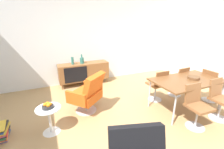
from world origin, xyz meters
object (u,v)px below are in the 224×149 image
(dining_chair_far_end, at_px, (211,84))
(fruit_bowl, at_px, (48,106))
(wooden_bowl_on_table, at_px, (194,78))
(vase_cobalt, at_px, (82,60))
(dining_chair_front_right, at_px, (220,98))
(dining_table, at_px, (187,81))
(vase_sculptural_dark, at_px, (72,61))
(dining_chair_front_left, at_px, (196,105))
(dining_chair_back_right, at_px, (178,80))
(dining_chair_back_left, at_px, (158,84))
(sideboard, at_px, (84,72))
(lounge_chair_red, at_px, (88,93))
(side_table_round, at_px, (50,117))

(dining_chair_far_end, height_order, fruit_bowl, dining_chair_far_end)
(wooden_bowl_on_table, bearing_deg, vase_cobalt, 128.72)
(fruit_bowl, bearing_deg, dining_chair_front_right, -15.87)
(vase_cobalt, relative_size, dining_table, 0.18)
(wooden_bowl_on_table, bearing_deg, vase_sculptural_dark, 132.63)
(dining_chair_front_left, bearing_deg, fruit_bowl, 160.21)
(wooden_bowl_on_table, xyz_separation_m, dining_chair_back_right, (0.20, 0.59, -0.30))
(vase_cobalt, xyz_separation_m, dining_chair_back_left, (1.49, -1.90, -0.35))
(fruit_bowl, bearing_deg, dining_chair_front_left, -19.79)
(sideboard, distance_m, wooden_bowl_on_table, 3.19)
(dining_table, distance_m, wooden_bowl_on_table, 0.17)
(dining_chair_back_right, height_order, lounge_chair_red, lounge_chair_red)
(vase_cobalt, relative_size, wooden_bowl_on_table, 1.12)
(dining_table, xyz_separation_m, lounge_chair_red, (-2.13, 0.79, -0.23))
(sideboard, xyz_separation_m, fruit_bowl, (-1.16, -2.07, 0.12))
(dining_chair_front_left, relative_size, side_table_round, 1.65)
(dining_chair_far_end, relative_size, side_table_round, 1.65)
(sideboard, xyz_separation_m, side_table_round, (-1.16, -2.07, -0.12))
(dining_chair_back_right, height_order, dining_chair_front_right, same)
(sideboard, distance_m, side_table_round, 2.38)
(lounge_chair_red, distance_m, side_table_round, 0.94)
(dining_chair_back_left, bearing_deg, sideboard, 127.51)
(dining_chair_far_end, bearing_deg, wooden_bowl_on_table, -177.56)
(side_table_round, height_order, fruit_bowl, fruit_bowl)
(dining_chair_far_end, distance_m, lounge_chair_red, 3.12)
(vase_sculptural_dark, distance_m, dining_chair_front_left, 3.53)
(vase_cobalt, bearing_deg, dining_chair_back_right, -40.84)
(vase_cobalt, distance_m, dining_table, 3.08)
(lounge_chair_red, relative_size, fruit_bowl, 4.73)
(dining_chair_far_end, relative_size, lounge_chair_red, 0.90)
(wooden_bowl_on_table, relative_size, side_table_round, 0.50)
(fruit_bowl, bearing_deg, vase_sculptural_dark, 68.31)
(wooden_bowl_on_table, xyz_separation_m, dining_chair_front_right, (0.20, -0.53, -0.30))
(dining_chair_front_right, height_order, side_table_round, dining_chair_front_right)
(vase_cobalt, bearing_deg, dining_chair_front_left, -63.61)
(wooden_bowl_on_table, distance_m, dining_chair_front_left, 0.79)
(dining_chair_back_left, relative_size, lounge_chair_red, 0.90)
(dining_chair_front_left, bearing_deg, sideboard, 115.83)
(vase_cobalt, distance_m, wooden_bowl_on_table, 3.19)
(lounge_chair_red, bearing_deg, side_table_round, -154.10)
(vase_cobalt, height_order, dining_chair_back_left, vase_cobalt)
(vase_sculptural_dark, relative_size, dining_table, 0.14)
(lounge_chair_red, bearing_deg, vase_cobalt, 80.34)
(vase_cobalt, relative_size, dining_chair_front_left, 0.34)
(wooden_bowl_on_table, distance_m, dining_chair_front_right, 0.64)
(dining_chair_back_right, bearing_deg, vase_cobalt, 139.16)
(dining_table, relative_size, dining_chair_front_left, 1.87)
(dining_chair_back_left, xyz_separation_m, fruit_bowl, (-2.62, -0.18, 0.09))
(dining_chair_front_left, height_order, side_table_round, dining_chair_front_left)
(dining_chair_back_right, bearing_deg, fruit_bowl, -176.97)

